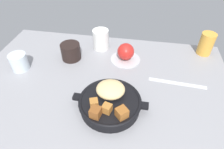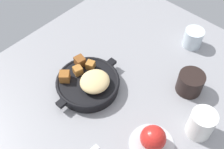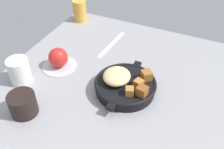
% 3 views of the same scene
% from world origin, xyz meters
% --- Properties ---
extents(ground_plane, '(0.99, 0.79, 0.02)m').
position_xyz_m(ground_plane, '(0.00, 0.00, -0.01)').
color(ground_plane, gray).
extents(cast_iron_skillet, '(0.25, 0.20, 0.08)m').
position_xyz_m(cast_iron_skillet, '(0.06, -0.05, 0.03)').
color(cast_iron_skillet, black).
rests_on(cast_iron_skillet, ground_plane).
extents(saucer_plate, '(0.13, 0.13, 0.01)m').
position_xyz_m(saucer_plate, '(0.08, 0.22, 0.00)').
color(saucer_plate, '#B7BABF').
rests_on(saucer_plate, ground_plane).
extents(red_apple, '(0.07, 0.07, 0.07)m').
position_xyz_m(red_apple, '(0.08, 0.22, 0.04)').
color(red_apple, red).
rests_on(red_apple, saucer_plate).
extents(coffee_mug_dark, '(0.08, 0.08, 0.07)m').
position_xyz_m(coffee_mug_dark, '(-0.16, 0.19, 0.04)').
color(coffee_mug_dark, black).
rests_on(coffee_mug_dark, ground_plane).
extents(water_glass_short, '(0.07, 0.07, 0.07)m').
position_xyz_m(water_glass_short, '(-0.34, 0.09, 0.03)').
color(water_glass_short, silver).
rests_on(water_glass_short, ground_plane).
extents(white_creamer_pitcher, '(0.07, 0.07, 0.09)m').
position_xyz_m(white_creamer_pitcher, '(-0.05, 0.30, 0.05)').
color(white_creamer_pitcher, white).
rests_on(white_creamer_pitcher, ground_plane).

